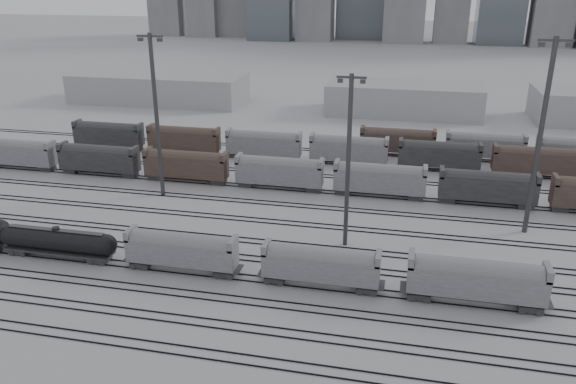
% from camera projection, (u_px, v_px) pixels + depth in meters
% --- Properties ---
extents(ground, '(900.00, 900.00, 0.00)m').
position_uv_depth(ground, '(291.00, 288.00, 65.98)').
color(ground, silver).
rests_on(ground, ground).
extents(tracks, '(220.00, 71.50, 0.16)m').
position_uv_depth(tracks, '(317.00, 227.00, 81.90)').
color(tracks, black).
rests_on(tracks, ground).
extents(tank_car_b, '(16.57, 2.76, 4.10)m').
position_uv_depth(tank_car_b, '(58.00, 241.00, 72.33)').
color(tank_car_b, '#242427').
rests_on(tank_car_b, ground).
extents(hopper_car_a, '(13.92, 2.76, 4.98)m').
position_uv_depth(hopper_car_a, '(181.00, 249.00, 68.62)').
color(hopper_car_a, '#242427').
rests_on(hopper_car_a, ground).
extents(hopper_car_b, '(13.75, 2.73, 4.92)m').
position_uv_depth(hopper_car_b, '(321.00, 264.00, 65.14)').
color(hopper_car_b, '#242427').
rests_on(hopper_car_b, ground).
extents(hopper_car_c, '(14.91, 2.96, 5.33)m').
position_uv_depth(hopper_car_c, '(476.00, 278.00, 61.56)').
color(hopper_car_c, '#242427').
rests_on(hopper_car_c, ground).
extents(light_mast_b, '(4.22, 0.67, 26.35)m').
position_uv_depth(light_mast_b, '(156.00, 113.00, 89.16)').
color(light_mast_b, '#3B3B3D').
rests_on(light_mast_b, ground).
extents(light_mast_c, '(3.71, 0.59, 23.19)m').
position_uv_depth(light_mast_c, '(348.00, 159.00, 72.24)').
color(light_mast_c, '#3B3B3D').
rests_on(light_mast_c, ground).
extents(light_mast_d, '(4.36, 0.70, 27.25)m').
position_uv_depth(light_mast_d, '(540.00, 134.00, 75.34)').
color(light_mast_d, '#3B3B3D').
rests_on(light_mast_d, ground).
extents(bg_string_near, '(151.00, 3.00, 5.60)m').
position_uv_depth(bg_string_near, '(380.00, 180.00, 92.53)').
color(bg_string_near, gray).
rests_on(bg_string_near, ground).
extents(bg_string_mid, '(151.00, 3.00, 5.60)m').
position_uv_depth(bg_string_mid, '(439.00, 156.00, 105.09)').
color(bg_string_mid, '#242427').
rests_on(bg_string_mid, ground).
extents(bg_string_far, '(66.00, 3.00, 5.60)m').
position_uv_depth(bg_string_far, '(531.00, 150.00, 108.85)').
color(bg_string_far, brown).
rests_on(bg_string_far, ground).
extents(warehouse_left, '(50.00, 18.00, 8.00)m').
position_uv_depth(warehouse_left, '(159.00, 88.00, 163.26)').
color(warehouse_left, '#A2A1A4').
rests_on(warehouse_left, ground).
extents(warehouse_mid, '(40.00, 18.00, 8.00)m').
position_uv_depth(warehouse_mid, '(403.00, 98.00, 149.12)').
color(warehouse_mid, '#A2A1A4').
rests_on(warehouse_mid, ground).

